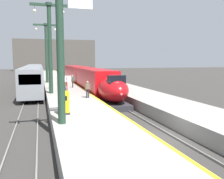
{
  "coord_description": "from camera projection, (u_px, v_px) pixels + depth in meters",
  "views": [
    {
      "loc": [
        -7.07,
        -13.54,
        4.78
      ],
      "look_at": [
        -0.04,
        10.64,
        1.8
      ],
      "focal_mm": 39.85,
      "sensor_mm": 36.0,
      "label": 1
    }
  ],
  "objects": [
    {
      "name": "terminus_back_wall",
      "position": [
        56.0,
        55.0,
        111.88
      ],
      "size": [
        36.0,
        2.0,
        14.0
      ],
      "primitive_type": "cube",
      "color": "#4C4742",
      "rests_on": "ground"
    },
    {
      "name": "station_column_far",
      "position": [
        46.0,
        48.0,
        41.06
      ],
      "size": [
        4.0,
        0.68,
        9.71
      ],
      "color": "#1E3828",
      "rests_on": "platform_left"
    },
    {
      "name": "rail_secondary_right",
      "position": [
        39.0,
        90.0,
        39.61
      ],
      "size": [
        0.08,
        110.0,
        0.12
      ],
      "primitive_type": "cube",
      "color": "slate",
      "rests_on": "ground"
    },
    {
      "name": "highspeed_train_main",
      "position": [
        86.0,
        78.0,
        39.79
      ],
      "size": [
        2.92,
        37.26,
        3.6
      ],
      "color": "#B20F14",
      "rests_on": "ground"
    },
    {
      "name": "departure_info_board",
      "position": [
        67.0,
        82.0,
        25.8
      ],
      "size": [
        0.9,
        0.1,
        2.12
      ],
      "color": "maroon",
      "rests_on": "platform_left"
    },
    {
      "name": "platform_left_safety_stripe",
      "position": [
        76.0,
        84.0,
        38.42
      ],
      "size": [
        0.2,
        107.8,
        0.01
      ],
      "primitive_type": "cube",
      "color": "yellow",
      "rests_on": "platform_left"
    },
    {
      "name": "ticket_machine_yellow",
      "position": [
        64.0,
        104.0,
        17.17
      ],
      "size": [
        0.76,
        0.62,
        1.6
      ],
      "color": "yellow",
      "rests_on": "platform_left"
    },
    {
      "name": "rail_main_right",
      "position": [
        89.0,
        88.0,
        41.86
      ],
      "size": [
        0.08,
        110.0,
        0.12
      ],
      "primitive_type": "cube",
      "color": "slate",
      "rests_on": "ground"
    },
    {
      "name": "platform_left",
      "position": [
        61.0,
        88.0,
        37.85
      ],
      "size": [
        4.8,
        110.0,
        1.05
      ],
      "primitive_type": "cube",
      "color": "gray",
      "rests_on": "ground"
    },
    {
      "name": "ground_plane",
      "position": [
        160.0,
        137.0,
        15.43
      ],
      "size": [
        260.0,
        260.0,
        0.0
      ],
      "primitive_type": "plane",
      "color": "#33302D"
    },
    {
      "name": "passenger_far_waiting",
      "position": [
        88.0,
        88.0,
        24.65
      ],
      "size": [
        0.57,
        0.23,
        1.69
      ],
      "color": "#23232D",
      "rests_on": "platform_left"
    },
    {
      "name": "station_column_near",
      "position": [
        61.0,
        31.0,
        14.11
      ],
      "size": [
        4.0,
        0.68,
        8.72
      ],
      "color": "#1E3828",
      "rests_on": "platform_left"
    },
    {
      "name": "station_column_mid",
      "position": [
        50.0,
        40.0,
        27.42
      ],
      "size": [
        4.0,
        0.68,
        9.95
      ],
      "color": "#1E3828",
      "rests_on": "platform_left"
    },
    {
      "name": "platform_right",
      "position": [
        112.0,
        87.0,
        40.1
      ],
      "size": [
        4.8,
        110.0,
        1.05
      ],
      "primitive_type": "cube",
      "color": "gray",
      "rests_on": "ground"
    },
    {
      "name": "rail_secondary_left",
      "position": [
        29.0,
        90.0,
        39.2
      ],
      "size": [
        0.08,
        110.0,
        0.12
      ],
      "primitive_type": "cube",
      "color": "slate",
      "rests_on": "ground"
    },
    {
      "name": "regional_train_adjacent",
      "position": [
        34.0,
        75.0,
        43.48
      ],
      "size": [
        2.85,
        36.6,
        3.8
      ],
      "color": "gray",
      "rests_on": "ground"
    },
    {
      "name": "rail_main_left",
      "position": [
        80.0,
        89.0,
        41.44
      ],
      "size": [
        0.08,
        110.0,
        0.12
      ],
      "primitive_type": "cube",
      "color": "slate",
      "rests_on": "ground"
    },
    {
      "name": "passenger_mid_platform",
      "position": [
        73.0,
        80.0,
        33.86
      ],
      "size": [
        0.24,
        0.57,
        1.69
      ],
      "color": "#23232D",
      "rests_on": "platform_left"
    },
    {
      "name": "rolling_suitcase",
      "position": [
        65.0,
        90.0,
        28.5
      ],
      "size": [
        0.4,
        0.22,
        0.98
      ],
      "color": "#4C4C51",
      "rests_on": "platform_left"
    },
    {
      "name": "passenger_near_edge",
      "position": [
        64.0,
        85.0,
        27.83
      ],
      "size": [
        0.53,
        0.35,
        1.69
      ],
      "color": "#23232D",
      "rests_on": "platform_left"
    }
  ]
}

